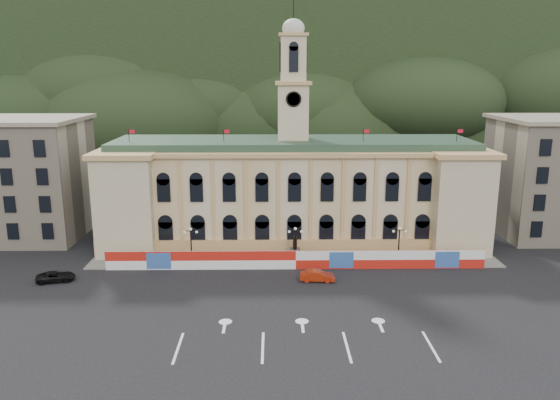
{
  "coord_description": "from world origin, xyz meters",
  "views": [
    {
      "loc": [
        -3.0,
        -52.99,
        25.45
      ],
      "look_at": [
        -2.04,
        18.0,
        8.67
      ],
      "focal_mm": 35.0,
      "sensor_mm": 36.0,
      "label": 1
    }
  ],
  "objects_px": {
    "statue": "(295,253)",
    "black_suv": "(56,277)",
    "lamp_center": "(295,242)",
    "red_sedan": "(317,276)"
  },
  "relations": [
    {
      "from": "statue",
      "to": "lamp_center",
      "type": "relative_size",
      "value": 0.72
    },
    {
      "from": "lamp_center",
      "to": "black_suv",
      "type": "relative_size",
      "value": 1.04
    },
    {
      "from": "lamp_center",
      "to": "black_suv",
      "type": "bearing_deg",
      "value": -168.73
    },
    {
      "from": "statue",
      "to": "lamp_center",
      "type": "xyz_separation_m",
      "value": [
        0.0,
        -1.0,
        1.89
      ]
    },
    {
      "from": "statue",
      "to": "red_sedan",
      "type": "relative_size",
      "value": 0.85
    },
    {
      "from": "statue",
      "to": "lamp_center",
      "type": "distance_m",
      "value": 2.14
    },
    {
      "from": "statue",
      "to": "black_suv",
      "type": "bearing_deg",
      "value": -166.91
    },
    {
      "from": "statue",
      "to": "red_sedan",
      "type": "bearing_deg",
      "value": -71.16
    },
    {
      "from": "statue",
      "to": "lamp_center",
      "type": "height_order",
      "value": "lamp_center"
    },
    {
      "from": "lamp_center",
      "to": "red_sedan",
      "type": "xyz_separation_m",
      "value": [
        2.5,
        -6.32,
        -2.37
      ]
    }
  ]
}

